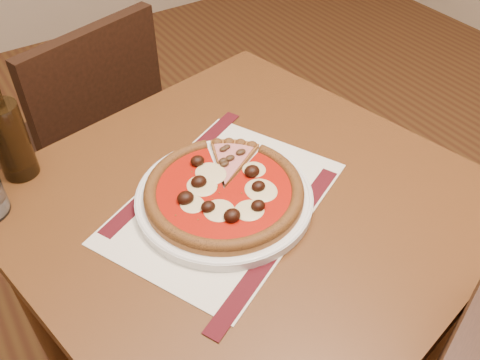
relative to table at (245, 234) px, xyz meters
name	(u,v)px	position (x,y,z in m)	size (l,w,h in m)	color
table	(245,234)	(0.00, 0.00, 0.00)	(0.94, 0.94, 0.75)	brown
chair_far	(89,135)	(-0.10, 0.70, -0.16)	(0.51, 0.51, 0.86)	black
placemat	(224,202)	(-0.04, 0.01, 0.10)	(0.43, 0.30, 0.00)	silver
plate	(224,198)	(-0.04, 0.01, 0.11)	(0.33, 0.33, 0.02)	white
pizza	(224,190)	(-0.04, 0.01, 0.13)	(0.29, 0.29, 0.04)	#9F6026
ham_slice	(234,156)	(0.03, 0.09, 0.13)	(0.12, 0.13, 0.02)	#9F6026
bottle	(9,137)	(-0.33, 0.30, 0.19)	(0.07, 0.07, 0.22)	black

